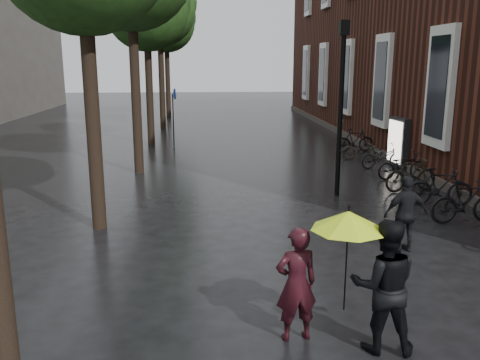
{
  "coord_description": "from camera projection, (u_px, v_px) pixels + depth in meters",
  "views": [
    {
      "loc": [
        -1.68,
        -4.41,
        3.76
      ],
      "look_at": [
        -0.92,
        6.0,
        1.31
      ],
      "focal_mm": 38.0,
      "sensor_mm": 36.0,
      "label": 1
    }
  ],
  "objects": [
    {
      "name": "brick_building",
      "position": [
        463.0,
        12.0,
        23.54
      ],
      "size": [
        10.2,
        33.2,
        12.0
      ],
      "color": "#38160F",
      "rests_on": "ground"
    },
    {
      "name": "person_burgundy",
      "position": [
        296.0,
        284.0,
        6.89
      ],
      "size": [
        0.65,
        0.48,
        1.62
      ],
      "primitive_type": "imported",
      "rotation": [
        0.0,
        0.0,
        3.31
      ],
      "color": "black",
      "rests_on": "ground"
    },
    {
      "name": "person_black",
      "position": [
        384.0,
        286.0,
        6.61
      ],
      "size": [
        0.99,
        0.83,
        1.82
      ],
      "primitive_type": "imported",
      "rotation": [
        0.0,
        0.0,
        2.97
      ],
      "color": "black",
      "rests_on": "ground"
    },
    {
      "name": "lime_umbrella",
      "position": [
        348.0,
        220.0,
        6.56
      ],
      "size": [
        0.99,
        0.99,
        1.47
      ],
      "rotation": [
        0.0,
        0.0,
        -0.04
      ],
      "color": "black",
      "rests_on": "ground"
    },
    {
      "name": "pedestrian_walking",
      "position": [
        406.0,
        214.0,
        10.16
      ],
      "size": [
        0.94,
        0.46,
        1.56
      ],
      "primitive_type": "imported",
      "rotation": [
        0.0,
        0.0,
        3.23
      ],
      "color": "black",
      "rests_on": "ground"
    },
    {
      "name": "parked_bicycles",
      "position": [
        408.0,
        170.0,
        15.69
      ],
      "size": [
        2.14,
        12.33,
        1.05
      ],
      "color": "black",
      "rests_on": "ground"
    },
    {
      "name": "ad_lightbox",
      "position": [
        398.0,
        143.0,
        18.21
      ],
      "size": [
        0.28,
        1.2,
        1.81
      ],
      "rotation": [
        0.0,
        0.0,
        0.08
      ],
      "color": "black",
      "rests_on": "ground"
    },
    {
      "name": "lamp_post",
      "position": [
        341.0,
        92.0,
        13.92
      ],
      "size": [
        0.25,
        0.25,
        4.83
      ],
      "rotation": [
        0.0,
        0.0,
        0.42
      ],
      "color": "black",
      "rests_on": "ground"
    },
    {
      "name": "cycle_sign",
      "position": [
        174.0,
        109.0,
        22.24
      ],
      "size": [
        0.14,
        0.47,
        2.61
      ],
      "rotation": [
        0.0,
        0.0,
        0.26
      ],
      "color": "#262628",
      "rests_on": "ground"
    }
  ]
}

